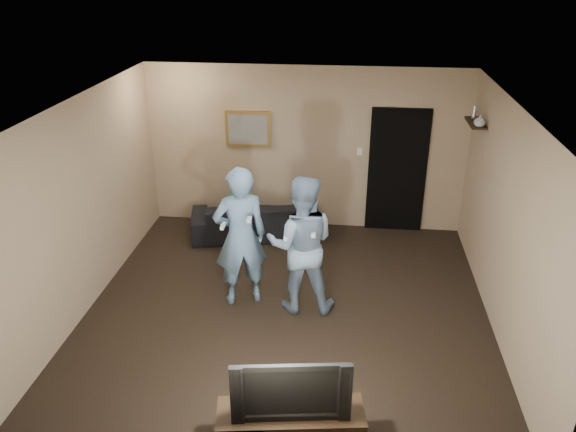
# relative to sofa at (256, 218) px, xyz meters

# --- Properties ---
(ground) EXTENTS (5.00, 5.00, 0.00)m
(ground) POSITION_rel_sofa_xyz_m (0.74, -1.99, -0.29)
(ground) COLOR black
(ground) RESTS_ON ground
(ceiling) EXTENTS (5.00, 5.00, 0.04)m
(ceiling) POSITION_rel_sofa_xyz_m (0.74, -1.99, 2.31)
(ceiling) COLOR silver
(ceiling) RESTS_ON wall_back
(wall_back) EXTENTS (5.00, 0.04, 2.60)m
(wall_back) POSITION_rel_sofa_xyz_m (0.74, 0.51, 1.01)
(wall_back) COLOR tan
(wall_back) RESTS_ON ground
(wall_front) EXTENTS (5.00, 0.04, 2.60)m
(wall_front) POSITION_rel_sofa_xyz_m (0.74, -4.49, 1.01)
(wall_front) COLOR tan
(wall_front) RESTS_ON ground
(wall_left) EXTENTS (0.04, 5.00, 2.60)m
(wall_left) POSITION_rel_sofa_xyz_m (-1.76, -1.99, 1.01)
(wall_left) COLOR tan
(wall_left) RESTS_ON ground
(wall_right) EXTENTS (0.04, 5.00, 2.60)m
(wall_right) POSITION_rel_sofa_xyz_m (3.24, -1.99, 1.01)
(wall_right) COLOR tan
(wall_right) RESTS_ON ground
(sofa) EXTENTS (2.11, 1.17, 0.58)m
(sofa) POSITION_rel_sofa_xyz_m (0.00, 0.00, 0.00)
(sofa) COLOR black
(sofa) RESTS_ON ground
(throw_pillow) EXTENTS (0.41, 0.16, 0.40)m
(throw_pillow) POSITION_rel_sofa_xyz_m (-0.24, -0.00, 0.19)
(throw_pillow) COLOR #174539
(throw_pillow) RESTS_ON sofa
(painting_frame) EXTENTS (0.72, 0.05, 0.57)m
(painting_frame) POSITION_rel_sofa_xyz_m (-0.16, 0.49, 1.31)
(painting_frame) COLOR olive
(painting_frame) RESTS_ON wall_back
(painting_canvas) EXTENTS (0.62, 0.01, 0.47)m
(painting_canvas) POSITION_rel_sofa_xyz_m (-0.16, 0.46, 1.31)
(painting_canvas) COLOR slate
(painting_canvas) RESTS_ON painting_frame
(doorway) EXTENTS (0.90, 0.06, 2.00)m
(doorway) POSITION_rel_sofa_xyz_m (2.19, 0.48, 0.71)
(doorway) COLOR black
(doorway) RESTS_ON ground
(light_switch) EXTENTS (0.08, 0.02, 0.12)m
(light_switch) POSITION_rel_sofa_xyz_m (1.59, 0.49, 1.01)
(light_switch) COLOR silver
(light_switch) RESTS_ON wall_back
(wall_shelf) EXTENTS (0.20, 0.60, 0.03)m
(wall_shelf) POSITION_rel_sofa_xyz_m (3.13, -0.19, 1.70)
(wall_shelf) COLOR black
(wall_shelf) RESTS_ON wall_right
(shelf_vase) EXTENTS (0.16, 0.16, 0.16)m
(shelf_vase) POSITION_rel_sofa_xyz_m (3.13, -0.42, 1.79)
(shelf_vase) COLOR silver
(shelf_vase) RESTS_ON wall_shelf
(shelf_figurine) EXTENTS (0.06, 0.06, 0.18)m
(shelf_figurine) POSITION_rel_sofa_xyz_m (3.13, -0.01, 1.80)
(shelf_figurine) COLOR silver
(shelf_figurine) RESTS_ON wall_shelf
(tv_console) EXTENTS (1.34, 0.60, 0.46)m
(tv_console) POSITION_rel_sofa_xyz_m (1.02, -4.25, -0.04)
(tv_console) COLOR black
(tv_console) RESTS_ON ground
(television) EXTENTS (1.02, 0.28, 0.58)m
(television) POSITION_rel_sofa_xyz_m (1.02, -4.25, 0.48)
(television) COLOR black
(television) RESTS_ON tv_console
(wii_player_left) EXTENTS (0.78, 0.65, 1.83)m
(wii_player_left) POSITION_rel_sofa_xyz_m (0.14, -1.87, 0.63)
(wii_player_left) COLOR #668CB0
(wii_player_left) RESTS_ON ground
(wii_player_right) EXTENTS (0.90, 0.72, 1.77)m
(wii_player_right) POSITION_rel_sofa_xyz_m (0.90, -1.93, 0.59)
(wii_player_right) COLOR #7B97B4
(wii_player_right) RESTS_ON ground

